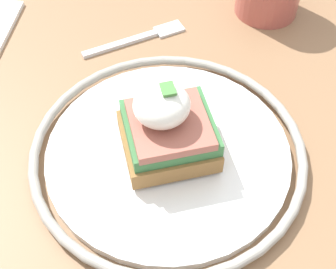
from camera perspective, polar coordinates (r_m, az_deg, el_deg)
The scene contains 4 objects.
dining_table at distance 0.58m, azimuth 2.48°, elevation -13.55°, with size 0.93×0.70×0.78m.
plate at distance 0.47m, azimuth 0.00°, elevation -2.07°, with size 0.28×0.28×0.02m.
sandwich at distance 0.44m, azimuth -0.10°, elevation 0.89°, with size 0.08×0.09×0.08m.
fork at distance 0.61m, azimuth -3.48°, elevation 11.66°, with size 0.04×0.14×0.00m.
Camera 1 is at (0.24, -0.08, 1.16)m, focal length 50.00 mm.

